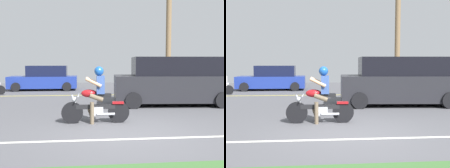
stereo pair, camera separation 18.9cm
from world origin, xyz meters
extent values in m
cube|color=#545459|center=(0.00, 3.00, -0.02)|extent=(56.00, 30.00, 0.04)
cube|color=silver|center=(0.00, -0.50, 0.00)|extent=(50.40, 0.12, 0.01)
cube|color=yellow|center=(0.00, 8.36, 0.00)|extent=(50.40, 0.12, 0.01)
cylinder|color=black|center=(-1.44, 1.33, 0.31)|extent=(0.63, 0.11, 0.63)
cylinder|color=black|center=(-0.08, 1.29, 0.31)|extent=(0.63, 0.11, 0.63)
cylinder|color=#B7BAC1|center=(-1.33, 1.32, 0.57)|extent=(0.28, 0.06, 0.54)
cube|color=black|center=(-0.76, 1.31, 0.48)|extent=(1.14, 0.13, 0.13)
cube|color=#B7BAC1|center=(-0.71, 1.31, 0.35)|extent=(0.34, 0.22, 0.25)
ellipsoid|color=maroon|center=(-0.95, 1.31, 0.88)|extent=(0.46, 0.25, 0.23)
cube|color=black|center=(-0.55, 1.30, 0.81)|extent=(0.51, 0.24, 0.10)
cube|color=maroon|center=(-0.10, 1.29, 0.59)|extent=(0.34, 0.18, 0.06)
cylinder|color=#B7BAC1|center=(-1.25, 1.32, 0.83)|extent=(0.05, 0.65, 0.04)
sphere|color=#B7BAC1|center=(-1.37, 1.33, 0.70)|extent=(0.15, 0.15, 0.15)
cylinder|color=#B7BAC1|center=(-0.47, 1.18, 0.28)|extent=(0.52, 0.09, 0.07)
cube|color=#334C8C|center=(-0.61, 1.31, 1.13)|extent=(0.24, 0.34, 0.52)
sphere|color=#194C9E|center=(-0.66, 1.31, 1.52)|extent=(0.27, 0.27, 0.27)
cylinder|color=brown|center=(-0.74, 1.41, 0.76)|extent=(0.42, 0.15, 0.26)
cylinder|color=brown|center=(-0.74, 1.20, 0.76)|extent=(0.42, 0.15, 0.26)
cylinder|color=brown|center=(-0.87, 1.17, 0.32)|extent=(0.12, 0.12, 0.64)
cylinder|color=brown|center=(-0.90, 1.44, 0.28)|extent=(0.21, 0.12, 0.35)
cylinder|color=tan|center=(-0.82, 1.52, 1.20)|extent=(0.47, 0.11, 0.29)
cylinder|color=tan|center=(-0.83, 1.10, 1.20)|extent=(0.47, 0.11, 0.29)
cube|color=#232328|center=(2.62, 4.57, 0.70)|extent=(4.98, 2.37, 1.06)
cube|color=black|center=(2.72, 4.56, 1.62)|extent=(3.60, 1.99, 0.77)
cylinder|color=black|center=(4.43, 5.44, 0.32)|extent=(0.65, 0.27, 0.64)
cylinder|color=black|center=(0.96, 5.70, 0.32)|extent=(0.65, 0.27, 0.64)
cylinder|color=black|center=(4.28, 3.44, 0.32)|extent=(0.65, 0.27, 0.64)
cylinder|color=black|center=(0.81, 3.69, 0.32)|extent=(0.65, 0.27, 0.64)
cube|color=navy|center=(-3.67, 11.54, 0.53)|extent=(4.31, 1.72, 0.74)
cube|color=black|center=(-3.41, 11.54, 1.24)|extent=(2.50, 1.48, 0.69)
cylinder|color=black|center=(-2.12, 12.40, 0.28)|extent=(0.56, 0.18, 0.56)
cylinder|color=black|center=(-5.22, 12.39, 0.28)|extent=(0.56, 0.18, 0.56)
cylinder|color=black|center=(-2.12, 10.68, 0.28)|extent=(0.56, 0.18, 0.56)
cylinder|color=black|center=(-5.22, 10.68, 0.28)|extent=(0.56, 0.18, 0.56)
cylinder|color=brown|center=(5.97, 15.77, 4.20)|extent=(0.44, 0.44, 8.40)
cylinder|color=black|center=(-5.67, 9.10, 0.26)|extent=(0.51, 0.11, 0.51)
camera|label=1|loc=(-1.12, -6.66, 1.75)|focal=44.24mm
camera|label=2|loc=(-0.93, -6.68, 1.75)|focal=44.24mm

